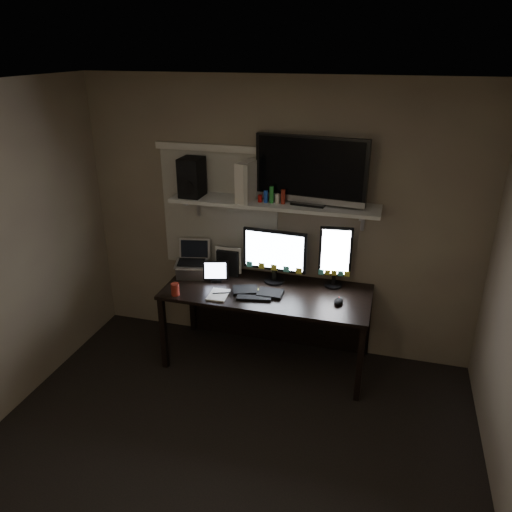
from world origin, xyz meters
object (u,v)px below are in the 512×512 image
(tablet, at_px, (216,271))
(tv, at_px, (311,171))
(speaker, at_px, (192,177))
(cup, at_px, (175,289))
(mouse, at_px, (339,301))
(game_console, at_px, (248,181))
(laptop, at_px, (191,260))
(monitor_portrait, at_px, (335,257))
(keyboard, at_px, (258,292))
(monitor_landscape, at_px, (275,256))
(desk, at_px, (270,302))

(tablet, height_order, tv, tv)
(speaker, bearing_deg, cup, -89.85)
(tablet, bearing_deg, mouse, -22.64)
(game_console, bearing_deg, laptop, -155.61)
(monitor_portrait, relative_size, keyboard, 1.26)
(monitor_portrait, relative_size, tablet, 2.48)
(monitor_landscape, distance_m, tablet, 0.55)
(speaker, bearing_deg, laptop, -101.85)
(monitor_portrait, distance_m, laptop, 1.31)
(monitor_landscape, height_order, cup, monitor_landscape)
(desk, distance_m, speaker, 1.32)
(tv, xyz_separation_m, game_console, (-0.52, -0.04, -0.11))
(desk, xyz_separation_m, game_console, (-0.22, 0.05, 1.10))
(keyboard, bearing_deg, mouse, -9.90)
(desk, xyz_separation_m, monitor_landscape, (0.02, 0.07, 0.43))
(speaker, bearing_deg, keyboard, -19.32)
(monitor_portrait, height_order, game_console, game_console)
(monitor_landscape, xyz_separation_m, laptop, (-0.77, -0.09, -0.09))
(monitor_landscape, height_order, tv, tv)
(keyboard, bearing_deg, tablet, 153.45)
(monitor_landscape, distance_m, laptop, 0.78)
(laptop, bearing_deg, speaker, 65.24)
(cup, bearing_deg, game_console, 42.26)
(desk, relative_size, monitor_landscape, 3.12)
(monitor_landscape, xyz_separation_m, mouse, (0.61, -0.26, -0.23))
(monitor_landscape, relative_size, monitor_portrait, 1.02)
(laptop, height_order, cup, laptop)
(monitor_portrait, distance_m, game_console, 1.00)
(game_console, bearing_deg, keyboard, -42.57)
(cup, bearing_deg, desk, 29.42)
(keyboard, bearing_deg, monitor_landscape, 62.04)
(desk, xyz_separation_m, mouse, (0.63, -0.19, 0.20))
(monitor_portrait, bearing_deg, game_console, 179.41)
(monitor_portrait, bearing_deg, keyboard, -158.24)
(tablet, xyz_separation_m, speaker, (-0.24, 0.12, 0.82))
(monitor_landscape, bearing_deg, desk, -103.46)
(mouse, distance_m, tablet, 1.13)
(monitor_portrait, xyz_separation_m, cup, (-1.28, -0.54, -0.23))
(speaker, bearing_deg, monitor_portrait, 4.20)
(desk, xyz_separation_m, tablet, (-0.49, -0.07, 0.28))
(desk, distance_m, cup, 0.88)
(cup, distance_m, game_console, 1.11)
(desk, xyz_separation_m, laptop, (-0.75, -0.03, 0.34))
(tablet, relative_size, speaker, 0.67)
(monitor_landscape, xyz_separation_m, game_console, (-0.24, -0.01, 0.67))
(game_console, bearing_deg, speaker, -164.04)
(keyboard, height_order, mouse, mouse)
(tablet, height_order, cup, tablet)
(laptop, distance_m, game_console, 0.93)
(mouse, xyz_separation_m, cup, (-1.37, -0.22, 0.03))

